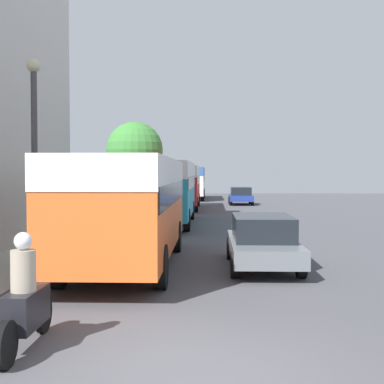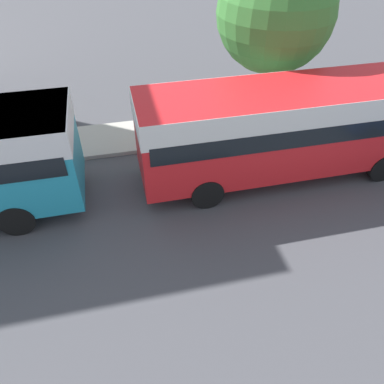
% 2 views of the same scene
% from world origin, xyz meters
% --- Properties ---
extents(bus_third_in_line, '(2.50, 9.58, 3.04)m').
position_xyz_m(bus_third_in_line, '(-1.82, 31.10, 1.98)').
color(bus_third_in_line, red).
rests_on(bus_third_in_line, ground_plane).
extents(street_tree, '(4.07, 4.07, 6.08)m').
position_xyz_m(street_tree, '(-5.21, 31.64, 4.18)').
color(street_tree, brown).
rests_on(street_tree, sidewalk).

